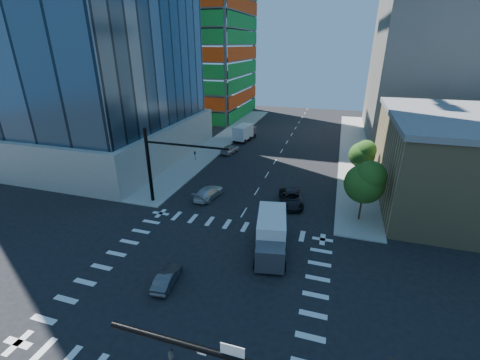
% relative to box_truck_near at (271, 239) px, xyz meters
% --- Properties ---
extents(ground, '(160.00, 160.00, 0.00)m').
position_rel_box_truck_near_xyz_m(ground, '(-4.52, -5.34, -1.51)').
color(ground, black).
rests_on(ground, ground).
extents(road_markings, '(20.00, 20.00, 0.01)m').
position_rel_box_truck_near_xyz_m(road_markings, '(-4.52, -5.34, -1.50)').
color(road_markings, silver).
rests_on(road_markings, ground).
extents(sidewalk_ne, '(5.00, 60.00, 0.15)m').
position_rel_box_truck_near_xyz_m(sidewalk_ne, '(7.98, 34.66, -1.43)').
color(sidewalk_ne, '#97958F').
rests_on(sidewalk_ne, ground).
extents(sidewalk_nw, '(5.00, 60.00, 0.15)m').
position_rel_box_truck_near_xyz_m(sidewalk_nw, '(-17.02, 34.66, -1.43)').
color(sidewalk_nw, '#97958F').
rests_on(sidewalk_nw, ground).
extents(construction_building, '(25.16, 34.50, 70.60)m').
position_rel_box_truck_near_xyz_m(construction_building, '(-31.94, 56.59, 23.11)').
color(construction_building, slate).
rests_on(construction_building, ground).
extents(commercial_building, '(20.50, 22.50, 10.60)m').
position_rel_box_truck_near_xyz_m(commercial_building, '(20.48, 16.66, 3.81)').
color(commercial_building, '#9D895B').
rests_on(commercial_building, ground).
extents(bg_building_ne, '(24.00, 30.00, 28.00)m').
position_rel_box_truck_near_xyz_m(bg_building_ne, '(22.48, 49.66, 12.49)').
color(bg_building_ne, '#65625B').
rests_on(bg_building_ne, ground).
extents(signal_mast_nw, '(10.20, 0.40, 9.00)m').
position_rel_box_truck_near_xyz_m(signal_mast_nw, '(-14.52, 6.16, 3.99)').
color(signal_mast_nw, black).
rests_on(signal_mast_nw, sidewalk_nw).
extents(tree_south, '(4.16, 4.16, 6.82)m').
position_rel_box_truck_near_xyz_m(tree_south, '(8.10, 8.56, 3.18)').
color(tree_south, '#382316').
rests_on(tree_south, sidewalk_ne).
extents(tree_north, '(3.54, 3.52, 5.78)m').
position_rel_box_truck_near_xyz_m(tree_north, '(8.40, 20.56, 2.48)').
color(tree_north, '#382316').
rests_on(tree_north, sidewalk_ne).
extents(car_nb_far, '(3.83, 5.94, 1.52)m').
position_rel_box_truck_near_xyz_m(car_nb_far, '(0.28, 10.36, -0.75)').
color(car_nb_far, black).
rests_on(car_nb_far, ground).
extents(car_sb_near, '(2.81, 5.24, 1.44)m').
position_rel_box_truck_near_xyz_m(car_sb_near, '(-9.81, 9.08, -0.79)').
color(car_sb_near, silver).
rests_on(car_sb_near, ground).
extents(car_sb_mid, '(2.48, 4.75, 1.54)m').
position_rel_box_truck_near_xyz_m(car_sb_mid, '(-13.02, 26.73, -0.74)').
color(car_sb_mid, '#A0A2A7').
rests_on(car_sb_mid, ground).
extents(car_sb_cross, '(1.66, 3.81, 1.22)m').
position_rel_box_truck_near_xyz_m(car_sb_cross, '(-7.00, -6.55, -0.90)').
color(car_sb_cross, '#47474B').
rests_on(car_sb_cross, ground).
extents(box_truck_near, '(3.88, 6.88, 3.41)m').
position_rel_box_truck_near_xyz_m(box_truck_near, '(0.00, 0.00, 0.00)').
color(box_truck_near, black).
rests_on(box_truck_near, ground).
extents(box_truck_far, '(3.41, 6.32, 3.15)m').
position_rel_box_truck_near_xyz_m(box_truck_far, '(-12.86, 35.67, -0.11)').
color(box_truck_far, black).
rests_on(box_truck_far, ground).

